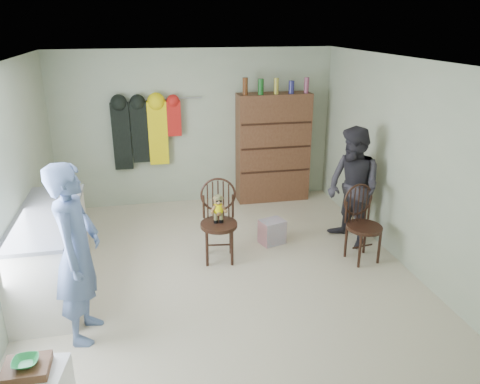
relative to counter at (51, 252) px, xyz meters
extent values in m
plane|color=beige|center=(1.95, 0.00, -0.47)|extent=(5.00, 5.00, 0.00)
plane|color=#B2BB9D|center=(1.95, 2.50, 0.78)|extent=(4.50, 0.00, 4.50)
plane|color=#B2BB9D|center=(-0.30, 0.00, 0.78)|extent=(0.00, 5.00, 5.00)
plane|color=#B2BB9D|center=(4.20, 0.00, 0.78)|extent=(0.00, 5.00, 5.00)
plane|color=white|center=(1.95, 0.00, 2.03)|extent=(5.00, 5.00, 0.00)
cube|color=silver|center=(0.00, 0.00, -0.02)|extent=(0.60, 1.80, 0.90)
cube|color=slate|center=(0.00, 0.00, 0.45)|extent=(0.64, 1.86, 0.04)
cylinder|color=#99999E|center=(0.31, -0.45, 0.07)|extent=(0.02, 0.02, 0.14)
cylinder|color=#99999E|center=(0.31, 0.45, 0.07)|extent=(0.02, 0.02, 0.14)
imported|color=green|center=(0.12, -1.88, 0.03)|extent=(0.19, 0.19, 0.05)
cylinder|color=black|center=(1.95, 0.31, 0.02)|extent=(0.52, 0.52, 0.05)
cylinder|color=black|center=(1.78, 0.18, -0.24)|extent=(0.04, 0.04, 0.47)
cylinder|color=black|center=(2.09, 0.14, -0.24)|extent=(0.04, 0.04, 0.47)
cylinder|color=black|center=(1.82, 0.50, -0.24)|extent=(0.04, 0.04, 0.47)
cylinder|color=black|center=(2.13, 0.46, -0.24)|extent=(0.04, 0.04, 0.47)
torus|color=black|center=(1.98, 0.50, 0.35)|extent=(0.45, 0.09, 0.45)
cylinder|color=black|center=(1.79, 0.51, 0.20)|extent=(0.03, 0.03, 0.31)
cylinder|color=black|center=(2.16, 0.46, 0.20)|extent=(0.03, 0.03, 0.31)
cylinder|color=#FFF108|center=(1.95, 0.33, 0.23)|extent=(0.11, 0.11, 0.11)
cylinder|color=#475128|center=(1.95, 0.33, 0.12)|extent=(0.07, 0.07, 0.17)
sphere|color=#9E7042|center=(1.95, 0.33, 0.34)|extent=(0.10, 0.10, 0.10)
cylinder|color=#475128|center=(1.95, 0.33, 0.38)|extent=(0.09, 0.09, 0.03)
cube|color=black|center=(1.95, 0.29, 0.34)|extent=(0.07, 0.01, 0.02)
cylinder|color=black|center=(3.74, -0.07, -0.01)|extent=(0.51, 0.51, 0.04)
cylinder|color=black|center=(3.62, -0.24, -0.25)|extent=(0.03, 0.03, 0.44)
cylinder|color=black|center=(3.91, -0.19, -0.25)|extent=(0.03, 0.03, 0.44)
cylinder|color=black|center=(3.57, 0.06, -0.25)|extent=(0.03, 0.03, 0.44)
cylinder|color=black|center=(3.85, 0.11, -0.25)|extent=(0.03, 0.03, 0.44)
torus|color=black|center=(3.71, 0.10, 0.30)|extent=(0.42, 0.10, 0.42)
cylinder|color=black|center=(3.54, 0.06, 0.15)|extent=(0.03, 0.03, 0.29)
cylinder|color=black|center=(3.88, 0.12, 0.15)|extent=(0.03, 0.03, 0.29)
cube|color=#E57279|center=(2.74, 0.64, -0.30)|extent=(0.38, 0.33, 0.34)
imported|color=#556B9C|center=(0.43, -0.91, 0.41)|extent=(0.51, 0.70, 1.76)
imported|color=#2D2B33|center=(3.78, 0.42, 0.34)|extent=(0.81, 0.93, 1.62)
cube|color=brown|center=(3.20, 2.30, 0.43)|extent=(1.20, 0.38, 1.80)
cube|color=black|center=(3.20, 2.11, 0.08)|extent=(1.16, 0.02, 0.03)
cube|color=black|center=(3.20, 2.11, 0.48)|extent=(1.16, 0.02, 0.03)
cube|color=black|center=(3.20, 2.11, 0.88)|extent=(1.16, 0.02, 0.03)
cylinder|color=#592D14|center=(2.70, 2.20, 1.46)|extent=(0.08, 0.08, 0.27)
cylinder|color=#19591E|center=(2.95, 2.20, 1.45)|extent=(0.09, 0.09, 0.25)
cylinder|color=#A59933|center=(3.20, 2.20, 1.45)|extent=(0.07, 0.07, 0.25)
cylinder|color=navy|center=(3.45, 2.20, 1.43)|extent=(0.09, 0.09, 0.20)
cylinder|color=#8C3F59|center=(3.70, 2.20, 1.45)|extent=(0.08, 0.08, 0.25)
cylinder|color=#99999E|center=(1.55, 2.44, 1.28)|extent=(1.00, 0.02, 0.02)
cube|color=black|center=(0.77, 2.38, 0.72)|extent=(0.28, 0.10, 1.05)
cube|color=black|center=(1.05, 2.38, 0.77)|extent=(0.26, 0.10, 0.95)
cube|color=yellow|center=(1.33, 2.38, 0.75)|extent=(0.30, 0.10, 1.00)
cube|color=red|center=(1.59, 2.38, 0.97)|extent=(0.22, 0.10, 0.55)
camera|label=1|loc=(1.12, -4.98, 2.43)|focal=35.00mm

